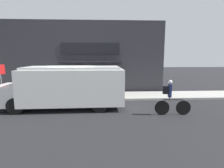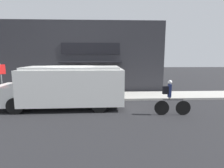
{
  "view_description": "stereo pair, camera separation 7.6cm",
  "coord_description": "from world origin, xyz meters",
  "views": [
    {
      "loc": [
        1.91,
        -10.65,
        2.74
      ],
      "look_at": [
        2.44,
        -0.2,
        1.1
      ],
      "focal_mm": 28.0,
      "sensor_mm": 36.0,
      "label": 1
    },
    {
      "loc": [
        1.99,
        -10.66,
        2.74
      ],
      "look_at": [
        2.44,
        -0.2,
        1.1
      ],
      "focal_mm": 28.0,
      "sensor_mm": 36.0,
      "label": 2
    }
  ],
  "objects": [
    {
      "name": "trash_bin",
      "position": [
        0.25,
        1.85,
        0.6
      ],
      "size": [
        0.54,
        0.54,
        0.94
      ],
      "color": "#2D5138",
      "rests_on": "sidewalk"
    },
    {
      "name": "storefront",
      "position": [
        0.04,
        2.62,
        2.69
      ],
      "size": [
        13.06,
        0.87,
        5.37
      ],
      "color": "#2D2D33",
      "rests_on": "ground_plane"
    },
    {
      "name": "ground_plane",
      "position": [
        0.0,
        0.0,
        0.0
      ],
      "size": [
        70.0,
        70.0,
        0.0
      ],
      "primitive_type": "plane",
      "color": "#232326"
    },
    {
      "name": "sidewalk",
      "position": [
        0.0,
        1.12,
        0.06
      ],
      "size": [
        28.0,
        2.24,
        0.13
      ],
      "color": "#ADAAA3",
      "rests_on": "ground_plane"
    },
    {
      "name": "school_bus",
      "position": [
        -0.03,
        -1.39,
        1.17
      ],
      "size": [
        6.55,
        2.61,
        2.23
      ],
      "rotation": [
        0.0,
        0.0,
        0.02
      ],
      "color": "white",
      "rests_on": "ground_plane"
    },
    {
      "name": "cyclist",
      "position": [
        5.07,
        -2.82,
        0.78
      ],
      "size": [
        1.71,
        0.21,
        1.68
      ],
      "rotation": [
        0.0,
        0.0,
        -0.04
      ],
      "color": "black",
      "rests_on": "ground_plane"
    },
    {
      "name": "stop_sign_post",
      "position": [
        -4.45,
        0.39,
        1.6
      ],
      "size": [
        0.45,
        0.45,
        2.19
      ],
      "color": "slate",
      "rests_on": "sidewalk"
    }
  ]
}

